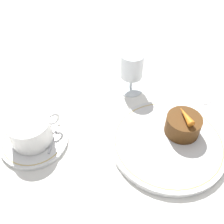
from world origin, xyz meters
name	(u,v)px	position (x,y,z in m)	size (l,w,h in m)	color
ground_plane	(157,127)	(0.00, 0.00, 0.00)	(3.00, 3.00, 0.00)	white
dinner_plate	(168,142)	(-0.02, -0.06, 0.01)	(0.27, 0.27, 0.01)	white
saucer	(34,141)	(-0.27, 0.13, 0.01)	(0.16, 0.16, 0.01)	white
coffee_cup	(30,130)	(-0.27, 0.13, 0.04)	(0.12, 0.10, 0.06)	white
spoon	(55,131)	(-0.22, 0.12, 0.01)	(0.07, 0.09, 0.00)	silver
wine_glass	(132,68)	(0.03, 0.15, 0.08)	(0.07, 0.07, 0.12)	silver
fork	(213,108)	(0.17, -0.04, 0.00)	(0.05, 0.19, 0.01)	silver
dessert_cake	(183,125)	(0.03, -0.05, 0.04)	(0.08, 0.08, 0.05)	#563314
carrot_garnish	(186,116)	(0.03, -0.05, 0.07)	(0.03, 0.06, 0.02)	orange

